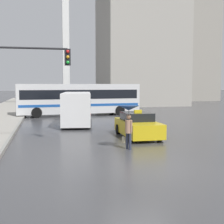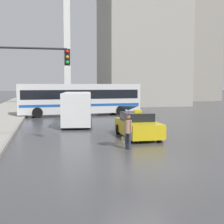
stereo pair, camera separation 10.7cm
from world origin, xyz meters
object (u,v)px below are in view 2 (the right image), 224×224
at_px(city_bus, 79,98).
at_px(pedestrian_with_umbrella, 128,115).
at_px(ambulance_van, 77,107).
at_px(monument_cross, 67,16).
at_px(taxi, 138,126).
at_px(traffic_light, 23,73).

xyz_separation_m(city_bus, pedestrian_with_umbrella, (0.52, -16.76, -0.10)).
xyz_separation_m(ambulance_van, city_bus, (0.95, 7.39, 0.37)).
xyz_separation_m(city_bus, monument_cross, (-0.31, 12.97, 10.65)).
height_order(taxi, city_bus, city_bus).
height_order(city_bus, monument_cross, monument_cross).
distance_m(taxi, monument_cross, 29.05).
height_order(taxi, pedestrian_with_umbrella, pedestrian_with_umbrella).
height_order(taxi, traffic_light, traffic_light).
bearing_deg(city_bus, pedestrian_with_umbrella, 176.05).
bearing_deg(monument_cross, city_bus, -88.62).
bearing_deg(ambulance_van, city_bus, -89.79).
bearing_deg(city_bus, ambulance_van, 166.95).
relative_size(traffic_light, monument_cross, 0.23).
relative_size(pedestrian_with_umbrella, monument_cross, 0.09).
bearing_deg(pedestrian_with_umbrella, monument_cross, -24.73).
height_order(ambulance_van, monument_cross, monument_cross).
bearing_deg(pedestrian_with_umbrella, taxi, -50.14).
distance_m(taxi, traffic_light, 7.02).
relative_size(pedestrian_with_umbrella, traffic_light, 0.41).
bearing_deg(taxi, city_bus, -81.83).
xyz_separation_m(pedestrian_with_umbrella, traffic_light, (-4.77, 1.66, 1.95)).
bearing_deg(city_bus, traffic_light, 158.54).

